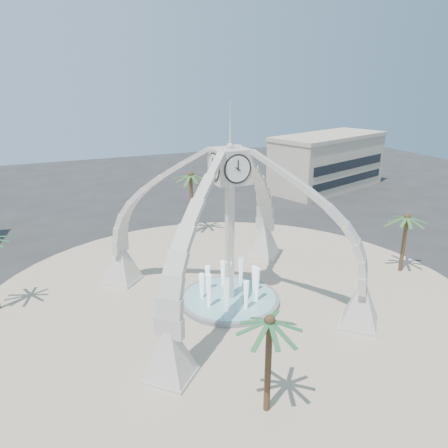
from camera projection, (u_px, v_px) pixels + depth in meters
name	position (u px, v px, depth m)	size (l,w,h in m)	color
ground	(229.00, 302.00, 35.03)	(140.00, 140.00, 0.00)	#282828
plaza	(229.00, 301.00, 35.02)	(40.00, 40.00, 0.06)	tan
clock_tower	(230.00, 225.00, 32.94)	(17.94, 17.94, 16.30)	beige
fountain	(229.00, 299.00, 34.94)	(8.00, 8.00, 3.62)	gray
building_ne	(328.00, 162.00, 69.39)	(21.87, 14.17, 8.60)	beige
palm_east	(407.00, 217.00, 38.86)	(3.85, 3.85, 6.04)	brown
palm_north	(191.00, 175.00, 48.04)	(4.67, 4.67, 7.74)	brown
palm_south	(270.00, 322.00, 21.91)	(4.21, 4.21, 6.26)	brown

